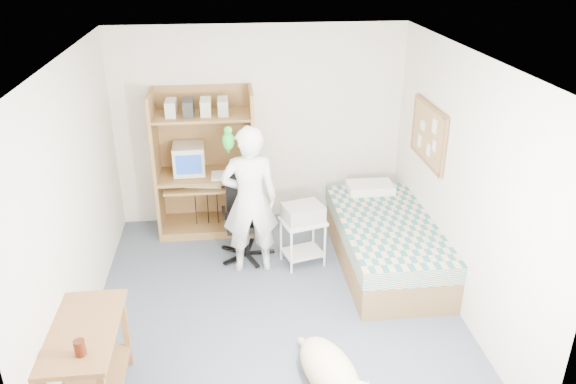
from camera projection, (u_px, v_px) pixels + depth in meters
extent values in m
plane|color=#414858|center=(276.00, 303.00, 5.74)|extent=(4.00, 4.00, 0.00)
cube|color=silver|center=(260.00, 126.00, 7.03)|extent=(3.60, 0.02, 2.50)
cube|color=silver|center=(460.00, 183.00, 5.40)|extent=(0.02, 4.00, 2.50)
cube|color=silver|center=(75.00, 201.00, 5.04)|extent=(0.02, 4.00, 2.50)
cube|color=white|center=(273.00, 57.00, 4.70)|extent=(3.60, 4.00, 0.02)
cube|color=olive|center=(157.00, 165.00, 6.77)|extent=(0.04, 0.60, 1.80)
cube|color=olive|center=(253.00, 161.00, 6.89)|extent=(0.04, 0.60, 1.80)
cube|color=olive|center=(206.00, 155.00, 7.09)|extent=(1.20, 0.02, 1.80)
cube|color=olive|center=(206.00, 175.00, 6.90)|extent=(1.12, 0.60, 0.04)
cube|color=olive|center=(206.00, 185.00, 6.87)|extent=(1.00, 0.50, 0.03)
cube|color=olive|center=(202.00, 116.00, 6.58)|extent=(1.12, 0.55, 0.03)
cube|color=olive|center=(209.00, 225.00, 7.19)|extent=(1.12, 0.60, 0.10)
cube|color=brown|center=(385.00, 251.00, 6.34)|extent=(1.00, 2.00, 0.36)
cube|color=#29676F|center=(387.00, 229.00, 6.22)|extent=(1.02, 2.02, 0.20)
cube|color=white|center=(370.00, 188.00, 6.89)|extent=(0.55, 0.35, 0.12)
cube|color=brown|center=(83.00, 331.00, 4.20)|extent=(0.50, 1.00, 0.04)
cube|color=brown|center=(77.00, 335.00, 4.74)|extent=(0.05, 0.05, 0.70)
cube|color=brown|center=(126.00, 332.00, 4.78)|extent=(0.05, 0.05, 0.70)
cube|color=olive|center=(428.00, 134.00, 6.13)|extent=(0.03, 0.90, 0.60)
cube|color=brown|center=(431.00, 106.00, 6.00)|extent=(0.04, 0.94, 0.04)
cube|color=brown|center=(425.00, 160.00, 6.26)|extent=(0.04, 0.94, 0.04)
cylinder|color=black|center=(246.00, 253.00, 6.56)|extent=(0.57, 0.57, 0.06)
cylinder|color=black|center=(246.00, 240.00, 6.49)|extent=(0.06, 0.06, 0.38)
cube|color=black|center=(245.00, 222.00, 6.40)|extent=(0.45, 0.45, 0.08)
cube|color=black|center=(243.00, 190.00, 6.46)|extent=(0.40, 0.07, 0.52)
cube|color=black|center=(224.00, 213.00, 6.30)|extent=(0.05, 0.29, 0.04)
cube|color=black|center=(266.00, 210.00, 6.37)|extent=(0.05, 0.29, 0.04)
imported|color=white|center=(250.00, 201.00, 6.01)|extent=(0.63, 0.43, 1.68)
ellipsoid|color=#148513|center=(228.00, 141.00, 5.73)|extent=(0.12, 0.12, 0.20)
sphere|color=#148513|center=(228.00, 130.00, 5.64)|extent=(0.09, 0.09, 0.09)
cone|color=#E64514|center=(228.00, 132.00, 5.60)|extent=(0.04, 0.04, 0.03)
cylinder|color=#148513|center=(229.00, 150.00, 5.82)|extent=(0.03, 0.14, 0.12)
ellipsoid|color=beige|center=(329.00, 370.00, 4.60)|extent=(0.61, 0.87, 0.36)
cylinder|color=beige|center=(306.00, 346.00, 4.97)|extent=(0.14, 0.26, 0.13)
cube|color=silver|center=(303.00, 221.00, 6.23)|extent=(0.54, 0.48, 0.04)
cube|color=silver|center=(303.00, 252.00, 6.39)|extent=(0.50, 0.43, 0.03)
cylinder|color=silver|center=(286.00, 250.00, 6.18)|extent=(0.03, 0.03, 0.53)
cylinder|color=silver|center=(323.00, 248.00, 6.22)|extent=(0.03, 0.03, 0.53)
cylinder|color=silver|center=(283.00, 237.00, 6.46)|extent=(0.03, 0.03, 0.53)
cylinder|color=silver|center=(318.00, 235.00, 6.50)|extent=(0.03, 0.03, 0.53)
cube|color=#A4A49F|center=(303.00, 213.00, 6.18)|extent=(0.49, 0.42, 0.18)
cube|color=beige|center=(189.00, 159.00, 6.84)|extent=(0.39, 0.40, 0.36)
cube|color=navy|center=(189.00, 165.00, 6.66)|extent=(0.30, 0.02, 0.24)
cube|color=beige|center=(204.00, 184.00, 6.82)|extent=(0.47, 0.23, 0.03)
cylinder|color=gold|center=(235.00, 170.00, 6.86)|extent=(0.08, 0.08, 0.12)
cylinder|color=#43160A|center=(80.00, 348.00, 3.90)|extent=(0.08, 0.08, 0.12)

